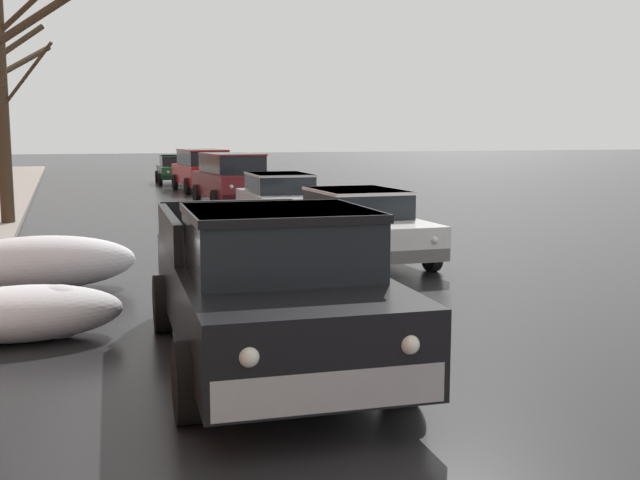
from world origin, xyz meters
name	(u,v)px	position (x,y,z in m)	size (l,w,h in m)	color
snow_bank_mid_block_left	(28,314)	(-4.36, 8.21, 0.33)	(2.37, 1.13, 0.67)	white
snow_bank_along_right_kerb	(41,264)	(-4.28, 11.37, 0.42)	(2.98, 1.09, 0.87)	white
bare_tree_mid_block	(5,100)	(-5.23, 20.37, 3.35)	(1.53, 2.45, 6.25)	#423323
pickup_truck_black_approaching_near_lane	(266,285)	(-1.89, 6.33, 0.88)	(2.43, 5.46, 1.76)	black
sedan_white_parked_kerbside_close	(359,224)	(1.50, 12.19, 0.75)	(2.03, 4.06, 1.42)	silver
sedan_silver_parked_kerbside_mid	(280,198)	(1.71, 18.52, 0.75)	(2.13, 4.40, 1.42)	#B7B7BC
suv_maroon_parked_far_down_block	(232,177)	(1.68, 24.65, 0.99)	(2.24, 4.59, 1.82)	maroon
suv_red_queued_behind_truck	(203,168)	(1.93, 31.80, 0.99)	(2.24, 4.77, 1.82)	red
sedan_green_at_far_intersection	(177,169)	(1.61, 37.41, 0.75)	(2.18, 4.18, 1.42)	#1E5633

